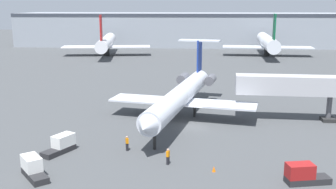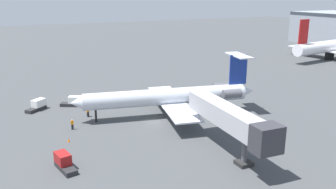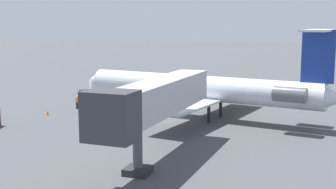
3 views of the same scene
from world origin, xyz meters
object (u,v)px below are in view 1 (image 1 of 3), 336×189
ground_crew_marshaller (168,156)px  baggage_tug_spare (61,145)px  baggage_tug_trailing (303,175)px  parked_airliner_west_mid (267,42)px  regional_jet (182,94)px  jet_bridge (310,86)px  traffic_cone_near (214,169)px  baggage_tug_lead (33,168)px  parked_airliner_west_end (106,43)px  ground_crew_loader (127,143)px

ground_crew_marshaller → baggage_tug_spare: 12.17m
baggage_tug_trailing → baggage_tug_spare: size_ratio=1.00×
baggage_tug_trailing → parked_airliner_west_mid: parked_airliner_west_mid is taller
regional_jet → ground_crew_marshaller: 16.95m
ground_crew_marshaller → parked_airliner_west_mid: size_ratio=0.05×
regional_jet → jet_bridge: bearing=0.0°
baggage_tug_spare → traffic_cone_near: (16.45, -4.07, -0.56)m
baggage_tug_lead → parked_airliner_west_end: 90.20m
ground_crew_marshaller → baggage_tug_spare: size_ratio=0.40×
ground_crew_marshaller → parked_airliner_west_end: size_ratio=0.05×
jet_bridge → traffic_cone_near: (-13.78, -18.18, -4.63)m
regional_jet → traffic_cone_near: size_ratio=57.73×
jet_bridge → parked_airliner_west_mid: bearing=84.5°
baggage_tug_spare → jet_bridge: bearing=25.0°
jet_bridge → ground_crew_marshaller: jet_bridge is taller
ground_crew_marshaller → baggage_tug_lead: bearing=-163.3°
regional_jet → parked_airliner_west_end: (-26.28, 68.76, 0.60)m
baggage_tug_spare → ground_crew_marshaller: bearing=-12.4°
ground_crew_loader → jet_bridge: bearing=29.7°
baggage_tug_lead → baggage_tug_spare: (0.55, 6.34, 0.00)m
baggage_tug_lead → jet_bridge: bearing=33.6°
baggage_tug_lead → traffic_cone_near: (17.00, 2.27, -0.56)m
baggage_tug_lead → parked_airliner_west_end: size_ratio=0.12×
regional_jet → jet_bridge: regional_jet is taller
ground_crew_marshaller → parked_airliner_west_mid: (25.14, 87.84, 3.43)m
regional_jet → parked_airliner_west_end: parked_airliner_west_end is taller
regional_jet → ground_crew_marshaller: regional_jet is taller
ground_crew_marshaller → traffic_cone_near: ground_crew_marshaller is taller
baggage_tug_spare → baggage_tug_lead: bearing=-95.0°
baggage_tug_spare → parked_airliner_west_mid: 92.98m
jet_bridge → baggage_tug_spare: (-30.23, -14.11, -4.06)m
ground_crew_loader → parked_airliner_west_mid: 89.50m
regional_jet → baggage_tug_spare: bearing=-132.1°
jet_bridge → parked_airliner_west_mid: (6.79, 71.12, -0.61)m
jet_bridge → regional_jet: bearing=-180.0°
baggage_tug_lead → baggage_tug_spare: bearing=85.0°
baggage_tug_trailing → parked_airliner_west_end: (-37.92, 88.94, 3.29)m
parked_airliner_west_mid → ground_crew_marshaller: bearing=-106.0°
jet_bridge → baggage_tug_trailing: size_ratio=4.29×
traffic_cone_near → regional_jet: bearing=101.6°
regional_jet → baggage_tug_lead: regional_jet is taller
baggage_tug_spare → parked_airliner_west_end: bearing=99.3°
baggage_tug_trailing → traffic_cone_near: size_ratio=7.63×
baggage_tug_lead → baggage_tug_trailing: same height
baggage_tug_lead → baggage_tug_trailing: size_ratio=0.94×
regional_jet → traffic_cone_near: regional_jet is taller
jet_bridge → parked_airliner_west_end: size_ratio=0.55×
ground_crew_marshaller → parked_airliner_west_mid: 91.43m
jet_bridge → baggage_tug_trailing: (-5.86, -20.19, -4.06)m
baggage_tug_lead → parked_airliner_west_mid: size_ratio=0.12×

